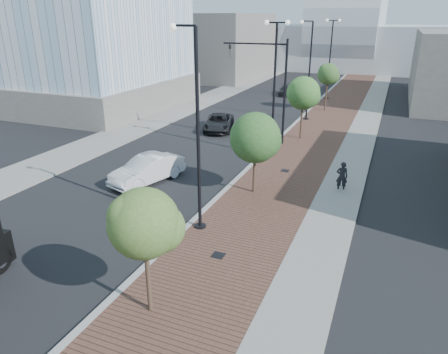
% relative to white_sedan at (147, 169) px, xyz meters
% --- Properties ---
extents(sidewalk, '(7.00, 140.00, 0.12)m').
position_rel_white_sedan_xyz_m(sidewalk, '(8.46, 25.79, -0.75)').
color(sidewalk, '#4C2D23').
rests_on(sidewalk, ground).
extents(concrete_strip, '(2.40, 140.00, 0.13)m').
position_rel_white_sedan_xyz_m(concrete_strip, '(11.16, 25.79, -0.75)').
color(concrete_strip, slate).
rests_on(concrete_strip, ground).
extents(curb, '(0.30, 140.00, 0.14)m').
position_rel_white_sedan_xyz_m(curb, '(4.96, 25.79, -0.74)').
color(curb, gray).
rests_on(curb, ground).
extents(west_sidewalk, '(4.00, 140.00, 0.12)m').
position_rel_white_sedan_xyz_m(west_sidewalk, '(-8.04, 25.79, -0.75)').
color(west_sidewalk, slate).
rests_on(west_sidewalk, ground).
extents(white_sedan, '(3.06, 5.21, 1.62)m').
position_rel_white_sedan_xyz_m(white_sedan, '(0.00, 0.00, 0.00)').
color(white_sedan, silver).
rests_on(white_sedan, ground).
extents(dark_car_mid, '(3.61, 5.50, 1.40)m').
position_rel_white_sedan_xyz_m(dark_car_mid, '(-0.88, 13.05, -0.11)').
color(dark_car_mid, black).
rests_on(dark_car_mid, ground).
extents(dark_car_far, '(2.18, 4.29, 1.19)m').
position_rel_white_sedan_xyz_m(dark_car_far, '(0.19, 32.89, -0.21)').
color(dark_car_far, black).
rests_on(dark_car_far, ground).
extents(pedestrian, '(0.71, 0.52, 1.79)m').
position_rel_white_sedan_xyz_m(pedestrian, '(11.11, 3.06, 0.08)').
color(pedestrian, black).
rests_on(pedestrian, ground).
extents(streetlight_1, '(1.44, 0.56, 9.21)m').
position_rel_white_sedan_xyz_m(streetlight_1, '(5.44, -4.21, 3.53)').
color(streetlight_1, black).
rests_on(streetlight_1, ground).
extents(streetlight_2, '(1.72, 0.56, 9.28)m').
position_rel_white_sedan_xyz_m(streetlight_2, '(5.56, 7.79, 4.01)').
color(streetlight_2, black).
rests_on(streetlight_2, ground).
extents(streetlight_3, '(1.44, 0.56, 9.21)m').
position_rel_white_sedan_xyz_m(streetlight_3, '(5.44, 19.79, 3.53)').
color(streetlight_3, black).
rests_on(streetlight_3, ground).
extents(streetlight_4, '(1.72, 0.56, 9.28)m').
position_rel_white_sedan_xyz_m(streetlight_4, '(5.56, 31.79, 4.01)').
color(streetlight_4, black).
rests_on(streetlight_4, ground).
extents(traffic_mast, '(5.09, 0.20, 8.00)m').
position_rel_white_sedan_xyz_m(traffic_mast, '(4.66, 10.79, 4.17)').
color(traffic_mast, black).
rests_on(traffic_mast, ground).
extents(tree_0, '(2.35, 2.30, 4.57)m').
position_rel_white_sedan_xyz_m(tree_0, '(6.60, -10.18, 2.59)').
color(tree_0, '#382619').
rests_on(tree_0, ground).
extents(tree_1, '(2.80, 2.80, 4.71)m').
position_rel_white_sedan_xyz_m(tree_1, '(6.60, 0.82, 2.49)').
color(tree_1, '#382619').
rests_on(tree_1, ground).
extents(tree_2, '(2.65, 2.65, 5.15)m').
position_rel_white_sedan_xyz_m(tree_2, '(6.60, 12.82, 3.00)').
color(tree_2, '#382619').
rests_on(tree_2, ground).
extents(tree_3, '(2.28, 2.21, 5.02)m').
position_rel_white_sedan_xyz_m(tree_3, '(6.60, 24.82, 3.09)').
color(tree_3, '#382619').
rests_on(tree_3, ground).
extents(tower_podium, '(19.00, 19.00, 3.00)m').
position_rel_white_sedan_xyz_m(tower_podium, '(-19.04, 17.79, 0.69)').
color(tower_podium, '#645F5A').
rests_on(tower_podium, ground).
extents(convention_center, '(50.00, 30.00, 50.00)m').
position_rel_white_sedan_xyz_m(convention_center, '(2.96, 70.79, 5.19)').
color(convention_center, '#ACB1B6').
rests_on(convention_center, ground).
extents(commercial_block_nw, '(14.00, 20.00, 10.00)m').
position_rel_white_sedan_xyz_m(commercial_block_nw, '(-15.04, 45.79, 4.19)').
color(commercial_block_nw, slate).
rests_on(commercial_block_nw, ground).
extents(utility_cover_1, '(0.50, 0.50, 0.02)m').
position_rel_white_sedan_xyz_m(utility_cover_1, '(7.36, -6.21, -0.68)').
color(utility_cover_1, black).
rests_on(utility_cover_1, sidewalk).
extents(utility_cover_2, '(0.50, 0.50, 0.02)m').
position_rel_white_sedan_xyz_m(utility_cover_2, '(7.36, 4.79, -0.68)').
color(utility_cover_2, black).
rests_on(utility_cover_2, sidewalk).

